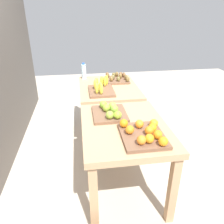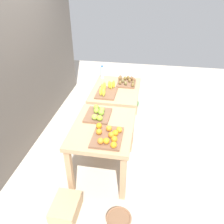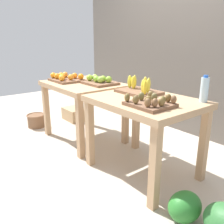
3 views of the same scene
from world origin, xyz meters
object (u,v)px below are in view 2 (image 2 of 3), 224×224
at_px(apple_bin, 98,114).
at_px(cardboard_produce_box, 66,208).
at_px(orange_bin, 108,136).
at_px(banana_crate, 106,91).
at_px(kiwi_bin, 127,82).
at_px(water_bottle, 102,72).
at_px(wicker_basket, 119,222).
at_px(watermelon_pile, 132,98).
at_px(display_table_left, 103,133).
at_px(display_table_right, 116,95).

relative_size(apple_bin, cardboard_produce_box, 1.01).
distance_m(orange_bin, banana_crate, 1.19).
height_order(kiwi_bin, water_bottle, water_bottle).
relative_size(banana_crate, water_bottle, 1.81).
bearing_deg(apple_bin, wicker_basket, -157.22).
height_order(water_bottle, wicker_basket, water_bottle).
height_order(apple_bin, kiwi_bin, apple_bin).
height_order(kiwi_bin, watermelon_pile, kiwi_bin).
bearing_deg(display_table_left, kiwi_bin, -6.86).
bearing_deg(watermelon_pile, banana_crate, 162.58).
bearing_deg(watermelon_pile, water_bottle, 131.87).
distance_m(kiwi_bin, cardboard_produce_box, 2.31).
distance_m(orange_bin, water_bottle, 1.83).
distance_m(banana_crate, cardboard_produce_box, 1.87).
distance_m(banana_crate, watermelon_pile, 1.36).
xyz_separation_m(display_table_right, water_bottle, (0.41, 0.32, 0.23)).
relative_size(orange_bin, kiwi_bin, 1.27).
relative_size(kiwi_bin, watermelon_pile, 0.58).
height_order(banana_crate, wicker_basket, banana_crate).
height_order(display_table_left, water_bottle, water_bottle).
xyz_separation_m(apple_bin, wicker_basket, (-1.09, -0.46, -0.71)).
relative_size(display_table_right, apple_bin, 2.58).
distance_m(display_table_left, banana_crate, 0.94).
bearing_deg(kiwi_bin, display_table_right, 143.96).
distance_m(display_table_right, watermelon_pile, 1.07).
distance_m(banana_crate, water_bottle, 0.65).
relative_size(water_bottle, cardboard_produce_box, 0.61).
bearing_deg(display_table_left, cardboard_produce_box, 159.47).
bearing_deg(apple_bin, display_table_left, -153.50).
height_order(orange_bin, banana_crate, banana_crate).
distance_m(display_table_left, orange_bin, 0.31).
xyz_separation_m(watermelon_pile, wicker_basket, (-2.90, -0.13, -0.02)).
relative_size(apple_bin, kiwi_bin, 1.12).
distance_m(wicker_basket, cardboard_produce_box, 0.65).
relative_size(wicker_basket, cardboard_produce_box, 0.72).
relative_size(orange_bin, apple_bin, 1.14).
height_order(display_table_right, wicker_basket, display_table_right).
relative_size(orange_bin, wicker_basket, 1.59).
xyz_separation_m(orange_bin, water_bottle, (1.78, 0.44, 0.07)).
bearing_deg(display_table_right, watermelon_pile, -13.87).
height_order(orange_bin, apple_bin, apple_bin).
xyz_separation_m(display_table_right, watermelon_pile, (0.90, -0.22, -0.54)).
distance_m(watermelon_pile, cardboard_produce_box, 2.87).
bearing_deg(wicker_basket, kiwi_bin, 4.87).
xyz_separation_m(kiwi_bin, water_bottle, (0.19, 0.49, 0.08)).
bearing_deg(display_table_left, banana_crate, 7.77).
bearing_deg(display_table_right, display_table_left, 180.00).
relative_size(kiwi_bin, cardboard_produce_box, 0.90).
xyz_separation_m(water_bottle, cardboard_produce_box, (-2.33, -0.02, -0.80)).
distance_m(display_table_left, kiwi_bin, 1.36).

